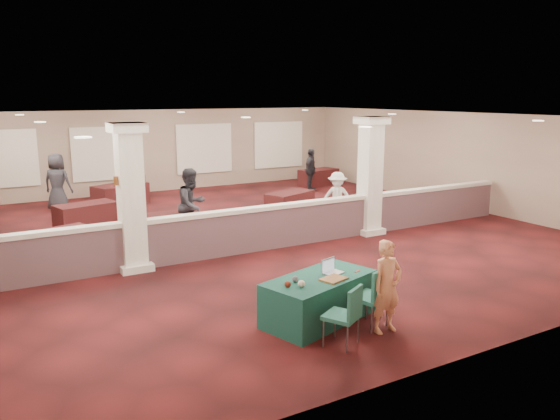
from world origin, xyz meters
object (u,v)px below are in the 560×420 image
conf_chair_side (347,311)px  far_table_front_left (56,244)px  near_table (319,298)px  attendee_d (57,182)px  woman (387,287)px  attendee_c (311,170)px  attendee_b (337,197)px  far_table_front_right (290,202)px  far_table_back_left (86,215)px  far_table_back_right (318,177)px  conf_chair_main (375,293)px  attendee_a (192,205)px  far_table_back_center (121,195)px  far_table_front_center (173,228)px

conf_chair_side → far_table_front_left: (-3.15, 7.14, -0.24)m
near_table → attendee_d: bearing=85.3°
woman → attendee_d: (-3.19, 12.61, 0.19)m
attendee_c → attendee_d: (-9.26, 0.96, 0.10)m
attendee_b → conf_chair_side: bearing=-84.9°
far_table_front_right → attendee_d: attendee_d is taller
conf_chair_side → far_table_back_left: (-1.94, 10.04, -0.23)m
far_table_front_right → far_table_back_right: (3.83, 4.06, 0.00)m
far_table_front_right → far_table_back_left: size_ratio=0.99×
conf_chair_side → woman: (0.89, 0.13, 0.19)m
conf_chair_main → far_table_front_right: (3.40, 8.45, -0.27)m
far_table_back_left → far_table_front_right: bearing=-11.6°
attendee_a → attendee_d: attendee_a is taller
far_table_back_center → far_table_back_right: 8.33m
conf_chair_side → far_table_back_center: (-0.30, 12.68, -0.20)m
far_table_front_center → far_table_back_right: far_table_front_center is taller
far_table_back_center → far_table_back_left: bearing=-121.8°
conf_chair_main → attendee_b: size_ratio=0.67×
conf_chair_main → far_table_front_left: conf_chair_main is taller
conf_chair_side → far_table_back_right: conf_chair_side is taller
near_table → conf_chair_main: size_ratio=1.93×
far_table_front_left → attendee_b: bearing=-2.2°
far_table_front_right → far_table_back_left: 6.27m
attendee_c → far_table_back_right: bearing=5.7°
near_table → far_table_front_left: size_ratio=1.23×
conf_chair_main → attendee_d: (-3.10, 12.42, 0.34)m
far_table_back_center → attendee_a: bearing=-84.9°
conf_chair_main → attendee_a: 6.74m
far_table_back_left → attendee_d: (-0.36, 2.71, 0.61)m
near_table → attendee_d: attendee_d is taller
woman → far_table_back_left: bearing=104.3°
conf_chair_side → attendee_d: attendee_d is taller
far_table_front_left → attendee_d: attendee_d is taller
far_table_front_right → near_table: bearing=-117.4°
far_table_back_right → attendee_c: 1.58m
far_table_front_left → far_table_back_center: far_table_back_center is taller
far_table_back_right → attendee_c: (-1.08, -1.04, 0.51)m
conf_chair_main → attendee_b: 7.59m
attendee_a → attendee_d: size_ratio=1.01×
far_table_front_left → attendee_d: (0.85, 5.61, 0.62)m
attendee_a → attendee_c: (6.76, 4.75, -0.11)m
far_table_front_right → far_table_back_right: bearing=46.7°
far_table_front_left → woman: bearing=-60.0°
far_table_front_right → attendee_d: bearing=148.6°
far_table_front_left → far_table_back_left: 3.14m
far_table_front_center → attendee_b: attendee_b is taller
conf_chair_side → far_table_front_right: 9.73m
far_table_back_left → attendee_a: (2.14, -3.00, 0.62)m
near_table → attendee_d: (-2.50, 11.69, 0.57)m
attendee_c → near_table: bearing=-160.6°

